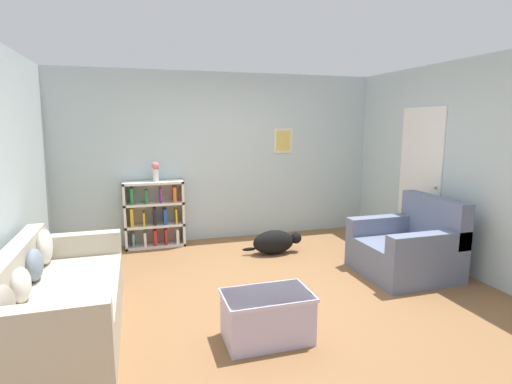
{
  "coord_description": "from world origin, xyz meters",
  "views": [
    {
      "loc": [
        -1.31,
        -3.94,
        1.85
      ],
      "look_at": [
        0.0,
        0.4,
        1.05
      ],
      "focal_mm": 28.0,
      "sensor_mm": 36.0,
      "label": 1
    }
  ],
  "objects_px": {
    "bookshelf": "(154,215)",
    "vase": "(156,170)",
    "recliner_chair": "(408,248)",
    "dog": "(275,242)",
    "couch": "(57,303)",
    "coffee_table": "(267,315)"
  },
  "relations": [
    {
      "from": "couch",
      "to": "bookshelf",
      "type": "distance_m",
      "value": 2.6
    },
    {
      "from": "vase",
      "to": "dog",
      "type": "bearing_deg",
      "value": -28.24
    },
    {
      "from": "recliner_chair",
      "to": "bookshelf",
      "type": "bearing_deg",
      "value": 144.97
    },
    {
      "from": "recliner_chair",
      "to": "coffee_table",
      "type": "distance_m",
      "value": 2.34
    },
    {
      "from": "bookshelf",
      "to": "vase",
      "type": "distance_m",
      "value": 0.67
    },
    {
      "from": "coffee_table",
      "to": "vase",
      "type": "height_order",
      "value": "vase"
    },
    {
      "from": "bookshelf",
      "to": "recliner_chair",
      "type": "bearing_deg",
      "value": -35.03
    },
    {
      "from": "recliner_chair",
      "to": "dog",
      "type": "xyz_separation_m",
      "value": [
        -1.31,
        1.19,
        -0.15
      ]
    },
    {
      "from": "bookshelf",
      "to": "vase",
      "type": "bearing_deg",
      "value": -23.01
    },
    {
      "from": "dog",
      "to": "bookshelf",
      "type": "bearing_deg",
      "value": 151.89
    },
    {
      "from": "couch",
      "to": "coffee_table",
      "type": "xyz_separation_m",
      "value": [
        1.72,
        -0.57,
        -0.09
      ]
    },
    {
      "from": "recliner_chair",
      "to": "coffee_table",
      "type": "height_order",
      "value": "recliner_chair"
    },
    {
      "from": "coffee_table",
      "to": "dog",
      "type": "distance_m",
      "value": 2.29
    },
    {
      "from": "couch",
      "to": "vase",
      "type": "bearing_deg",
      "value": 67.81
    },
    {
      "from": "coffee_table",
      "to": "dog",
      "type": "xyz_separation_m",
      "value": [
        0.83,
        2.14,
        -0.05
      ]
    },
    {
      "from": "coffee_table",
      "to": "vase",
      "type": "bearing_deg",
      "value": 103.93
    },
    {
      "from": "coffee_table",
      "to": "dog",
      "type": "relative_size",
      "value": 0.86
    },
    {
      "from": "recliner_chair",
      "to": "vase",
      "type": "height_order",
      "value": "vase"
    },
    {
      "from": "recliner_chair",
      "to": "vase",
      "type": "distance_m",
      "value": 3.61
    },
    {
      "from": "couch",
      "to": "coffee_table",
      "type": "height_order",
      "value": "couch"
    },
    {
      "from": "coffee_table",
      "to": "vase",
      "type": "relative_size",
      "value": 2.63
    },
    {
      "from": "bookshelf",
      "to": "vase",
      "type": "relative_size",
      "value": 3.47
    }
  ]
}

